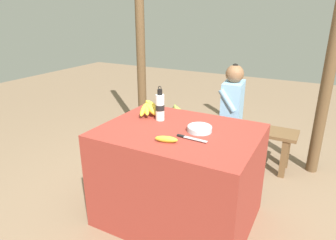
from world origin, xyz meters
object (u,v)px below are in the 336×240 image
(banana_bunch_ripe, at_px, (150,108))
(wooden_bench, at_px, (213,126))
(banana_bunch_green, at_px, (177,109))
(seated_vendor, at_px, (228,106))
(support_post_far, at_px, (334,46))
(water_bottle, at_px, (160,107))
(knife, at_px, (188,137))
(loose_banana_front, at_px, (166,139))
(support_post_near, at_px, (140,37))
(serving_bowl, at_px, (200,128))

(banana_bunch_ripe, xyz_separation_m, wooden_bench, (0.22, 1.03, -0.48))
(wooden_bench, relative_size, banana_bunch_green, 8.01)
(seated_vendor, relative_size, support_post_far, 0.42)
(water_bottle, xyz_separation_m, knife, (0.36, -0.25, -0.10))
(wooden_bench, height_order, seated_vendor, seated_vendor)
(banana_bunch_ripe, xyz_separation_m, loose_banana_front, (0.39, -0.42, -0.05))
(support_post_near, bearing_deg, serving_bowl, -44.13)
(knife, height_order, wooden_bench, knife)
(banana_bunch_green, bearing_deg, wooden_bench, 0.61)
(wooden_bench, bearing_deg, seated_vendor, -12.28)
(banana_bunch_ripe, relative_size, support_post_far, 0.10)
(wooden_bench, bearing_deg, support_post_far, 9.27)
(serving_bowl, bearing_deg, banana_bunch_green, 123.59)
(knife, xyz_separation_m, seated_vendor, (-0.11, 1.30, -0.15))
(seated_vendor, height_order, banana_bunch_green, seated_vendor)
(knife, relative_size, seated_vendor, 0.21)
(loose_banana_front, height_order, knife, loose_banana_front)
(banana_bunch_ripe, bearing_deg, banana_bunch_green, 104.00)
(serving_bowl, height_order, water_bottle, water_bottle)
(water_bottle, xyz_separation_m, wooden_bench, (0.09, 1.09, -0.53))
(seated_vendor, height_order, support_post_far, support_post_far)
(loose_banana_front, distance_m, knife, 0.16)
(loose_banana_front, bearing_deg, banana_bunch_ripe, 132.58)
(wooden_bench, bearing_deg, banana_bunch_green, -179.39)
(support_post_far, bearing_deg, support_post_near, 180.00)
(support_post_far, bearing_deg, wooden_bench, -170.73)
(loose_banana_front, distance_m, support_post_near, 2.13)
(support_post_far, bearing_deg, loose_banana_front, -119.21)
(wooden_bench, xyz_separation_m, support_post_near, (-1.09, 0.18, 0.95))
(serving_bowl, xyz_separation_m, support_post_far, (0.79, 1.35, 0.51))
(loose_banana_front, relative_size, support_post_near, 0.06)
(loose_banana_front, distance_m, support_post_far, 1.94)
(knife, bearing_deg, banana_bunch_ripe, 152.31)
(serving_bowl, height_order, banana_bunch_green, serving_bowl)
(water_bottle, height_order, wooden_bench, water_bottle)
(banana_bunch_ripe, xyz_separation_m, banana_bunch_green, (-0.26, 1.03, -0.35))
(wooden_bench, bearing_deg, water_bottle, -94.54)
(knife, bearing_deg, banana_bunch_green, 123.05)
(banana_bunch_ripe, distance_m, banana_bunch_green, 1.12)
(banana_bunch_green, bearing_deg, knife, -60.54)
(water_bottle, bearing_deg, loose_banana_front, -54.93)
(wooden_bench, xyz_separation_m, seated_vendor, (0.17, -0.04, 0.28))
(serving_bowl, relative_size, knife, 0.79)
(knife, relative_size, support_post_near, 0.09)
(seated_vendor, distance_m, support_post_far, 1.16)
(knife, distance_m, support_post_far, 1.79)
(serving_bowl, bearing_deg, knife, -97.47)
(banana_bunch_ripe, height_order, wooden_bench, banana_bunch_ripe)
(seated_vendor, bearing_deg, water_bottle, 69.80)
(loose_banana_front, height_order, banana_bunch_green, loose_banana_front)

